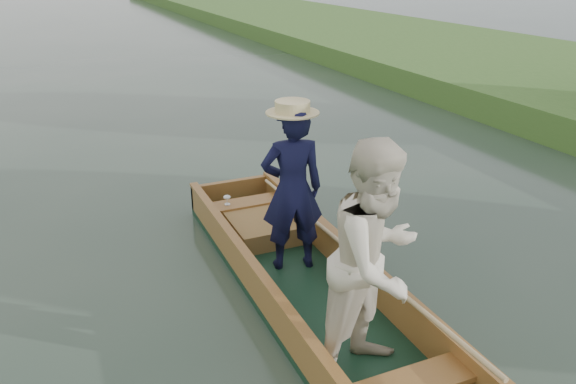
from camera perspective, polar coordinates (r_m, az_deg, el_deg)
name	(u,v)px	position (r m, az deg, el deg)	size (l,w,h in m)	color
ground	(312,303)	(5.60, 2.50, -11.21)	(120.00, 120.00, 0.00)	#283D30
trees_far	(267,14)	(7.90, -2.20, 17.58)	(20.92, 6.44, 4.12)	#47331E
punt	(329,252)	(5.01, 4.20, -6.12)	(1.15, 5.00, 1.99)	#133220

